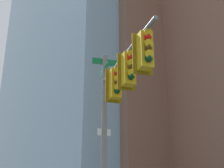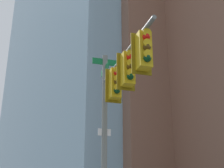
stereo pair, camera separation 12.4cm
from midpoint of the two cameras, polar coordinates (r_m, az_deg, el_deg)
The scene contains 3 objects.
signal_pole_assembly at distance 10.08m, azimuth 0.95°, elevation -1.73°, with size 1.91×4.71×6.80m.
building_brick_midblock at distance 51.87m, azimuth 4.34°, elevation 2.31°, with size 17.16×16.45×43.67m, color #845B47.
building_brick_farside at distance 77.14m, azimuth -9.35°, elevation -10.07°, with size 18.29×15.44×31.18m, color brown.
Camera 1 is at (-6.34, -9.36, 1.43)m, focal length 52.69 mm.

